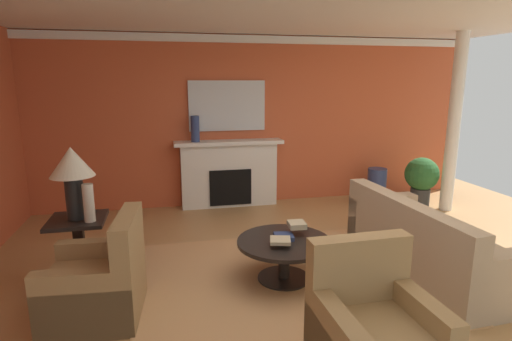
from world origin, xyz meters
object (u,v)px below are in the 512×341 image
object	(u,v)px
table_lamp	(72,169)
armchair_facing_fireplace	(374,335)
coffee_table	(284,250)
vase_mantel_left	(195,129)
fireplace	(229,175)
sofa	(427,247)
vase_tall_corner	(377,185)
side_table	(80,246)
vase_on_side_table	(89,203)
potted_plant	(421,177)
armchair_near_window	(99,284)
mantel_mirror	(227,106)

from	to	relation	value
table_lamp	armchair_facing_fireplace	bearing A→B (deg)	-39.98
coffee_table	vase_mantel_left	world-z (taller)	vase_mantel_left
fireplace	sofa	bearing A→B (deg)	-59.46
table_lamp	vase_tall_corner	bearing A→B (deg)	24.16
armchair_facing_fireplace	coffee_table	bearing A→B (deg)	98.50
side_table	vase_on_side_table	bearing A→B (deg)	-38.66
coffee_table	potted_plant	world-z (taller)	potted_plant
sofa	vase_mantel_left	distance (m)	3.84
fireplace	armchair_near_window	bearing A→B (deg)	-118.41
vase_tall_corner	vase_on_side_table	size ratio (longest dim) A/B	1.51
mantel_mirror	side_table	distance (m)	3.39
sofa	armchair_near_window	distance (m)	3.41
coffee_table	potted_plant	size ratio (longest dim) A/B	1.20
vase_on_side_table	vase_mantel_left	world-z (taller)	vase_mantel_left
potted_plant	side_table	bearing A→B (deg)	-162.34
potted_plant	coffee_table	bearing A→B (deg)	-145.56
armchair_facing_fireplace	vase_tall_corner	xyz separation A→B (m)	(2.20, 3.99, -0.01)
vase_on_side_table	vase_tall_corner	bearing A→B (deg)	26.16
armchair_near_window	potted_plant	xyz separation A→B (m)	(4.85, 2.38, 0.19)
coffee_table	sofa	bearing A→B (deg)	-6.23
side_table	vase_tall_corner	world-z (taller)	side_table
side_table	vase_mantel_left	xyz separation A→B (m)	(1.41, 2.28, 0.94)
mantel_mirror	sofa	xyz separation A→B (m)	(1.74, -3.07, -1.39)
mantel_mirror	vase_tall_corner	size ratio (longest dim) A/B	2.16
armchair_facing_fireplace	mantel_mirror	bearing A→B (deg)	94.91
coffee_table	side_table	size ratio (longest dim) A/B	1.43
armchair_facing_fireplace	vase_tall_corner	distance (m)	4.56
fireplace	vase_tall_corner	distance (m)	2.61
armchair_facing_fireplace	side_table	distance (m)	3.05
table_lamp	fireplace	bearing A→B (deg)	50.05
coffee_table	vase_mantel_left	xyz separation A→B (m)	(-0.70, 2.73, 1.00)
fireplace	potted_plant	size ratio (longest dim) A/B	2.16
vase_on_side_table	table_lamp	bearing A→B (deg)	141.34
vase_mantel_left	coffee_table	bearing A→B (deg)	-75.54
coffee_table	fireplace	bearing A→B (deg)	93.15
vase_on_side_table	potted_plant	bearing A→B (deg)	19.39
armchair_near_window	vase_tall_corner	xyz separation A→B (m)	(4.25, 2.78, -0.01)
coffee_table	vase_tall_corner	bearing A→B (deg)	45.56
vase_mantel_left	fireplace	bearing A→B (deg)	5.11
armchair_facing_fireplace	vase_tall_corner	world-z (taller)	armchair_facing_fireplace
vase_tall_corner	table_lamp	bearing A→B (deg)	-155.84
armchair_facing_fireplace	potted_plant	world-z (taller)	armchair_facing_fireplace
coffee_table	mantel_mirror	bearing A→B (deg)	93.02
armchair_facing_fireplace	vase_mantel_left	xyz separation A→B (m)	(-0.93, 4.24, 1.03)
side_table	vase_tall_corner	xyz separation A→B (m)	(4.54, 2.03, -0.11)
sofa	vase_mantel_left	bearing A→B (deg)	128.30
armchair_facing_fireplace	vase_mantel_left	bearing A→B (deg)	102.36
coffee_table	table_lamp	size ratio (longest dim) A/B	1.33
armchair_near_window	vase_tall_corner	size ratio (longest dim) A/B	1.61
side_table	table_lamp	world-z (taller)	table_lamp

